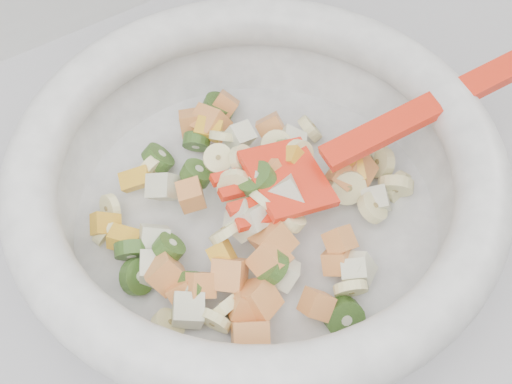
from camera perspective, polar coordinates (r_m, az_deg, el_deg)
mixing_bowl at (r=0.53m, az=0.04°, el=0.53°), size 0.43×0.36×0.11m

